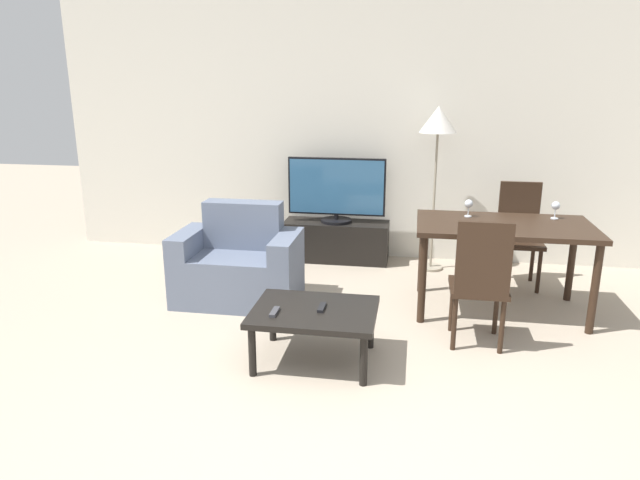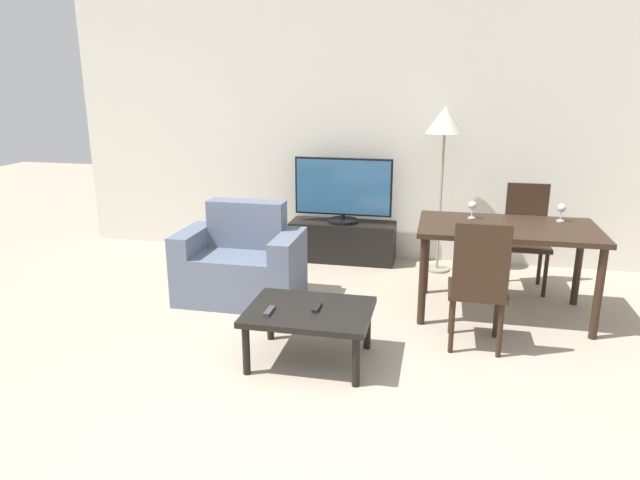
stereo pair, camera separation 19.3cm
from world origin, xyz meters
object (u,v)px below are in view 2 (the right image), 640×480
(dining_table, at_px, (507,237))
(remote_primary, at_px, (269,311))
(dining_chair_far, at_px, (526,232))
(floor_lamp, at_px, (445,128))
(armchair, at_px, (241,265))
(wine_glass_center, at_px, (562,209))
(coffee_table, at_px, (309,315))
(wine_glass_left, at_px, (472,206))
(dining_chair_near, at_px, (479,282))
(tv_stand, at_px, (343,241))
(remote_secondary, at_px, (317,307))
(tv, at_px, (343,190))

(dining_table, distance_m, remote_primary, 2.03)
(dining_chair_far, height_order, floor_lamp, floor_lamp)
(armchair, bearing_deg, wine_glass_center, 8.06)
(coffee_table, height_order, wine_glass_left, wine_glass_left)
(dining_chair_near, relative_size, wine_glass_center, 6.49)
(dining_chair_near, xyz_separation_m, floor_lamp, (-0.29, 1.72, 0.90))
(tv_stand, bearing_deg, dining_chair_near, -55.36)
(tv_stand, xyz_separation_m, remote_secondary, (0.22, -2.24, 0.18))
(dining_chair_far, xyz_separation_m, remote_primary, (-1.83, -1.95, -0.12))
(wine_glass_center, bearing_deg, floor_lamp, 141.14)
(armchair, xyz_separation_m, dining_chair_far, (2.43, 0.85, 0.21))
(coffee_table, distance_m, wine_glass_center, 2.29)
(tv_stand, bearing_deg, remote_secondary, -84.38)
(dining_chair_near, bearing_deg, tv, 124.67)
(armchair, distance_m, remote_primary, 1.25)
(armchair, bearing_deg, remote_primary, -61.67)
(tv, height_order, floor_lamp, floor_lamp)
(armchair, xyz_separation_m, tv_stand, (0.67, 1.27, -0.10))
(coffee_table, xyz_separation_m, wine_glass_left, (1.07, 1.31, 0.51))
(armchair, height_order, wine_glass_center, wine_glass_center)
(coffee_table, relative_size, floor_lamp, 0.51)
(dining_chair_near, bearing_deg, dining_table, 71.36)
(tv, distance_m, coffee_table, 2.30)
(armchair, bearing_deg, dining_chair_far, 19.35)
(remote_primary, height_order, wine_glass_center, wine_glass_center)
(wine_glass_center, bearing_deg, tv, 155.33)
(tv, relative_size, wine_glass_center, 6.89)
(coffee_table, bearing_deg, armchair, 130.32)
(dining_chair_far, height_order, wine_glass_center, dining_chair_far)
(armchair, xyz_separation_m, wine_glass_left, (1.91, 0.33, 0.54))
(remote_secondary, bearing_deg, tv_stand, 95.62)
(dining_table, distance_m, wine_glass_center, 0.52)
(dining_table, bearing_deg, wine_glass_center, 28.89)
(armchair, distance_m, tv, 1.50)
(coffee_table, distance_m, remote_secondary, 0.08)
(dining_chair_far, bearing_deg, remote_secondary, -130.14)
(dining_chair_near, bearing_deg, remote_primary, -158.97)
(armchair, distance_m, coffee_table, 1.30)
(tv_stand, height_order, remote_secondary, tv_stand)
(dining_chair_near, height_order, remote_secondary, dining_chair_near)
(dining_chair_far, bearing_deg, remote_primary, -133.18)
(coffee_table, xyz_separation_m, dining_table, (1.35, 1.12, 0.32))
(dining_chair_near, bearing_deg, dining_chair_far, 71.36)
(dining_chair_near, height_order, remote_primary, dining_chair_near)
(coffee_table, relative_size, wine_glass_left, 5.68)
(tv_stand, bearing_deg, remote_primary, -91.75)
(remote_primary, bearing_deg, remote_secondary, 23.41)
(wine_glass_left, height_order, wine_glass_center, same)
(dining_table, xyz_separation_m, wine_glass_center, (0.43, 0.24, 0.19))
(tv_stand, height_order, wine_glass_left, wine_glass_left)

